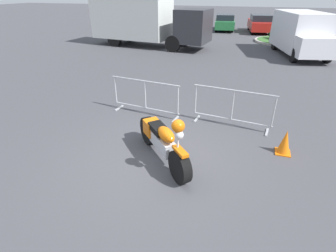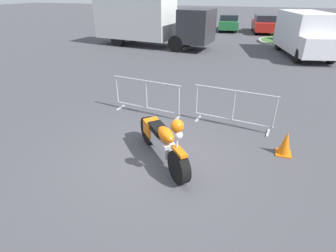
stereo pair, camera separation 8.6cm
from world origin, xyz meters
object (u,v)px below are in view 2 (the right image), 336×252
crowd_barrier_far (233,108)px  parked_car_tan (164,19)px  pedestrian (336,26)px  parked_car_blue (195,21)px  traffic_cone (286,143)px  parked_car_red (264,24)px  box_truck (147,20)px  motorcycle (162,140)px  parked_car_green (228,22)px  crowd_barrier_near (146,97)px  parked_car_white (138,18)px  delivery_van (305,33)px  parked_car_maroon (302,25)px

crowd_barrier_far → parked_car_tan: parked_car_tan is taller
pedestrian → parked_car_blue: bearing=-26.1°
traffic_cone → parked_car_red: bearing=92.4°
pedestrian → traffic_cone: 18.69m
box_truck → traffic_cone: bearing=-47.5°
box_truck → motorcycle: bearing=-59.4°
motorcycle → traffic_cone: bearing=69.6°
parked_car_green → parked_car_red: bearing=-103.0°
crowd_barrier_near → parked_car_white: (-9.39, 19.74, 0.19)m
delivery_van → parked_car_blue: (-8.44, 8.78, -0.49)m
box_truck → parked_car_maroon: size_ratio=1.91×
crowd_barrier_near → crowd_barrier_far: same height
parked_car_white → parked_car_green: parked_car_white is taller
parked_car_tan → parked_car_white: bearing=72.6°
parked_car_maroon → parked_car_red: bearing=94.8°
parked_car_white → box_truck: bearing=-159.1°
parked_car_white → delivery_van: bearing=-130.1°
parked_car_white → parked_car_maroon: 15.54m
parked_car_maroon → pedestrian: size_ratio=2.45×
box_truck → parked_car_green: 10.16m
motorcycle → crowd_barrier_near: size_ratio=0.82×
crowd_barrier_far → delivery_van: (2.70, 10.32, 0.69)m
crowd_barrier_far → parked_car_tan: 21.12m
delivery_van → parked_car_tan: (-11.54, 8.87, -0.47)m
delivery_van → parked_car_white: delivery_van is taller
box_truck → parked_car_green: (4.12, 9.25, -0.93)m
motorcycle → crowd_barrier_near: 2.49m
crowd_barrier_near → parked_car_white: bearing=115.4°
crowd_barrier_near → box_truck: box_truck is taller
motorcycle → box_truck: box_truck is taller
motorcycle → parked_car_red: bearing=131.6°
crowd_barrier_far → parked_car_white: parked_car_white is taller
box_truck → traffic_cone: (8.07, -11.08, -1.35)m
motorcycle → parked_car_red: size_ratio=0.40×
parked_car_red → traffic_cone: parked_car_red is taller
motorcycle → pedestrian: pedestrian is taller
box_truck → parked_car_white: (-5.20, 9.67, -0.89)m
delivery_van → parked_car_red: delivery_van is taller
parked_car_red → pedestrian: 5.45m
delivery_van → parked_car_green: bearing=-163.8°
parked_car_blue → traffic_cone: parked_car_blue is taller
delivery_van → traffic_cone: 11.46m
crowd_barrier_near → delivery_van: bearing=63.0°
parked_car_green → crowd_barrier_near: bearing=172.8°
crowd_barrier_far → traffic_cone: size_ratio=3.74×
motorcycle → crowd_barrier_far: bearing=105.5°
parked_car_white → parked_car_green: 9.33m
crowd_barrier_near → box_truck: (-4.19, 10.06, 1.08)m
parked_car_tan → delivery_van: bearing=-134.9°
crowd_barrier_near → pedestrian: 19.01m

